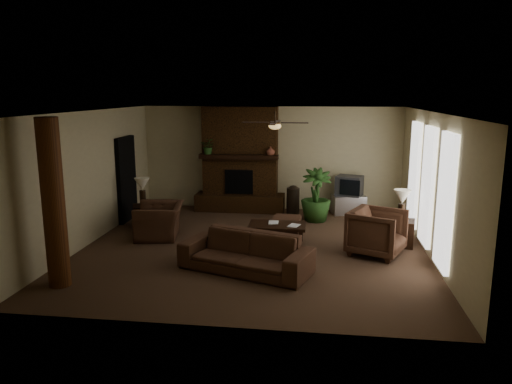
# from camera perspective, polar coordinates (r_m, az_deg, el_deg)

# --- Properties ---
(room_shell) EXTENTS (7.00, 7.00, 7.00)m
(room_shell) POSITION_cam_1_polar(r_m,az_deg,el_deg) (9.80, -0.30, 1.24)
(room_shell) COLOR brown
(room_shell) RESTS_ON ground
(fireplace) EXTENTS (2.40, 0.70, 2.80)m
(fireplace) POSITION_cam_1_polar(r_m,az_deg,el_deg) (13.10, -1.87, 2.83)
(fireplace) COLOR #4A2C13
(fireplace) RESTS_ON ground
(windows) EXTENTS (0.08, 3.65, 2.35)m
(windows) POSITION_cam_1_polar(r_m,az_deg,el_deg) (10.15, 19.54, 0.64)
(windows) COLOR white
(windows) RESTS_ON ground
(log_column) EXTENTS (0.36, 0.36, 2.80)m
(log_column) POSITION_cam_1_polar(r_m,az_deg,el_deg) (8.51, -22.74, -1.31)
(log_column) COLOR #5C3117
(log_column) RESTS_ON ground
(doorway) EXTENTS (0.10, 1.00, 2.10)m
(doorway) POSITION_cam_1_polar(r_m,az_deg,el_deg) (12.48, -15.00, 1.49)
(doorway) COLOR black
(doorway) RESTS_ON ground
(ceiling_fan) EXTENTS (1.35, 1.35, 0.37)m
(ceiling_fan) POSITION_cam_1_polar(r_m,az_deg,el_deg) (9.91, 2.24, 7.94)
(ceiling_fan) COLOR black
(ceiling_fan) RESTS_ON ceiling
(sofa) EXTENTS (2.46, 1.42, 0.92)m
(sofa) POSITION_cam_1_polar(r_m,az_deg,el_deg) (8.74, -1.24, -6.42)
(sofa) COLOR #4A2F20
(sofa) RESTS_ON ground
(armchair_left) EXTENTS (0.93, 1.25, 1.00)m
(armchair_left) POSITION_cam_1_polar(r_m,az_deg,el_deg) (10.96, -11.29, -2.69)
(armchair_left) COLOR #4A2F20
(armchair_left) RESTS_ON ground
(armchair_right) EXTENTS (1.24, 1.27, 1.01)m
(armchair_right) POSITION_cam_1_polar(r_m,az_deg,el_deg) (9.87, 14.07, -4.39)
(armchair_right) COLOR #4A2F20
(armchair_right) RESTS_ON ground
(coffee_table) EXTENTS (1.20, 0.70, 0.43)m
(coffee_table) POSITION_cam_1_polar(r_m,az_deg,el_deg) (10.30, 2.52, -4.11)
(coffee_table) COLOR black
(coffee_table) RESTS_ON ground
(ottoman) EXTENTS (0.65, 0.65, 0.40)m
(ottoman) POSITION_cam_1_polar(r_m,az_deg,el_deg) (11.04, 3.65, -3.98)
(ottoman) COLOR #4A2F20
(ottoman) RESTS_ON ground
(tv_stand) EXTENTS (0.94, 0.68, 0.50)m
(tv_stand) POSITION_cam_1_polar(r_m,az_deg,el_deg) (13.06, 10.83, -1.46)
(tv_stand) COLOR #BBBBBD
(tv_stand) RESTS_ON ground
(tv) EXTENTS (0.78, 0.70, 0.52)m
(tv) POSITION_cam_1_polar(r_m,az_deg,el_deg) (12.95, 10.92, 0.73)
(tv) COLOR #3B3B3E
(tv) RESTS_ON tv_stand
(floor_vase) EXTENTS (0.34, 0.34, 0.77)m
(floor_vase) POSITION_cam_1_polar(r_m,az_deg,el_deg) (12.80, 4.38, -0.71)
(floor_vase) COLOR black
(floor_vase) RESTS_ON ground
(floor_plant) EXTENTS (0.95, 1.42, 0.74)m
(floor_plant) POSITION_cam_1_polar(r_m,az_deg,el_deg) (12.19, 7.05, -1.70)
(floor_plant) COLOR #2C5321
(floor_plant) RESTS_ON ground
(side_table_left) EXTENTS (0.65, 0.65, 0.55)m
(side_table_left) POSITION_cam_1_polar(r_m,az_deg,el_deg) (11.82, -13.04, -2.83)
(side_table_left) COLOR black
(side_table_left) RESTS_ON ground
(lamp_left) EXTENTS (0.42, 0.42, 0.65)m
(lamp_left) POSITION_cam_1_polar(r_m,az_deg,el_deg) (11.71, -13.25, 0.67)
(lamp_left) COLOR black
(lamp_left) RESTS_ON side_table_left
(side_table_right) EXTENTS (0.59, 0.59, 0.55)m
(side_table_right) POSITION_cam_1_polar(r_m,az_deg,el_deg) (10.66, 16.76, -4.63)
(side_table_right) COLOR black
(side_table_right) RESTS_ON ground
(lamp_right) EXTENTS (0.46, 0.46, 0.65)m
(lamp_right) POSITION_cam_1_polar(r_m,az_deg,el_deg) (10.47, 16.83, -0.81)
(lamp_right) COLOR black
(lamp_right) RESTS_ON side_table_right
(mantel_plant) EXTENTS (0.41, 0.45, 0.33)m
(mantel_plant) POSITION_cam_1_polar(r_m,az_deg,el_deg) (12.88, -5.62, 5.18)
(mantel_plant) COLOR #2C5321
(mantel_plant) RESTS_ON fireplace
(mantel_vase) EXTENTS (0.26, 0.27, 0.22)m
(mantel_vase) POSITION_cam_1_polar(r_m,az_deg,el_deg) (12.64, 1.73, 4.85)
(mantel_vase) COLOR #934F3B
(mantel_vase) RESTS_ON fireplace
(book_a) EXTENTS (0.22, 0.04, 0.29)m
(book_a) POSITION_cam_1_polar(r_m,az_deg,el_deg) (10.32, 1.48, -2.92)
(book_a) COLOR #999999
(book_a) RESTS_ON coffee_table
(book_b) EXTENTS (0.21, 0.09, 0.29)m
(book_b) POSITION_cam_1_polar(r_m,az_deg,el_deg) (10.16, 3.94, -3.18)
(book_b) COLOR #999999
(book_b) RESTS_ON coffee_table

